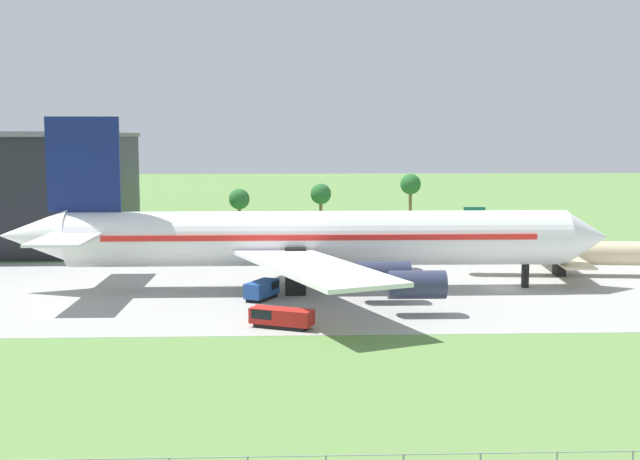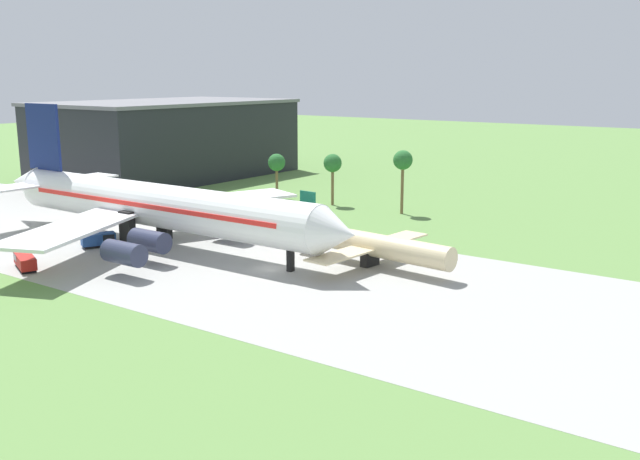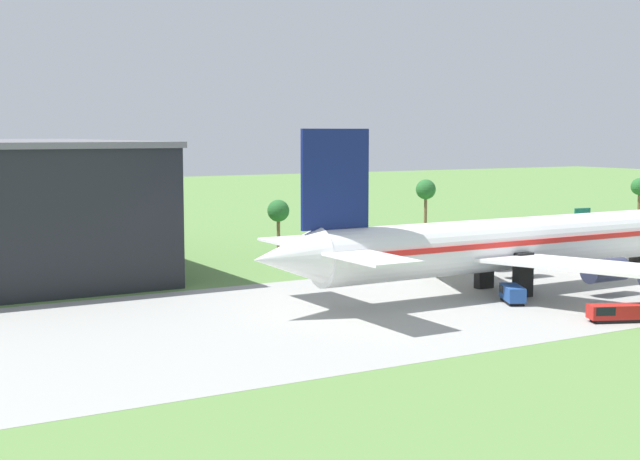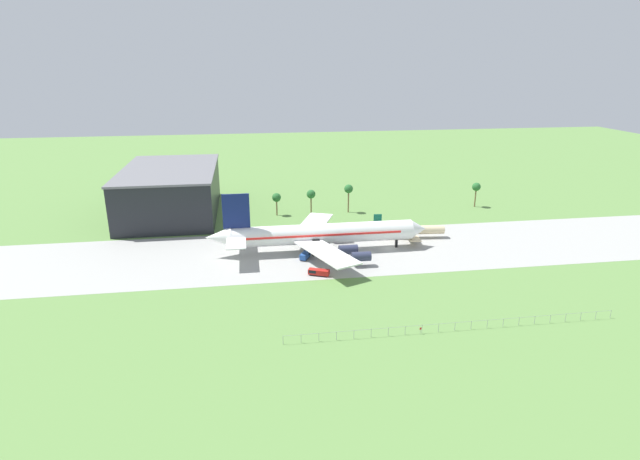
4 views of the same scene
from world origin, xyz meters
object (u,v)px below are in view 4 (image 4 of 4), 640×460
(regional_aircraft, at_px, (408,230))
(terminal_building, at_px, (171,191))
(baggage_tug, at_px, (318,272))
(no_stopping_sign, at_px, (420,330))
(fuel_truck, at_px, (305,255))
(jet_airliner, at_px, (319,234))

(regional_aircraft, distance_m, terminal_building, 97.65)
(baggage_tug, height_order, terminal_building, terminal_building)
(no_stopping_sign, relative_size, terminal_building, 0.03)
(baggage_tug, bearing_deg, fuel_truck, 98.59)
(baggage_tug, distance_m, no_stopping_sign, 40.87)
(fuel_truck, relative_size, terminal_building, 0.09)
(baggage_tug, bearing_deg, no_stopping_sign, -63.30)
(jet_airliner, distance_m, regional_aircraft, 34.44)
(no_stopping_sign, bearing_deg, jet_airliner, 104.99)
(jet_airliner, xyz_separation_m, regional_aircraft, (33.24, 8.42, -3.14))
(fuel_truck, distance_m, terminal_building, 76.35)
(baggage_tug, relative_size, no_stopping_sign, 3.83)
(terminal_building, bearing_deg, jet_airliner, -44.75)
(regional_aircraft, height_order, no_stopping_sign, regional_aircraft)
(regional_aircraft, xyz_separation_m, fuel_truck, (-38.67, -14.27, -1.83))
(regional_aircraft, xyz_separation_m, terminal_building, (-86.66, 44.52, 6.56))
(regional_aircraft, distance_m, baggage_tug, 46.09)
(fuel_truck, distance_m, no_stopping_sign, 54.19)
(fuel_truck, xyz_separation_m, terminal_building, (-47.99, 58.79, 8.38))
(regional_aircraft, relative_size, baggage_tug, 3.94)
(baggage_tug, relative_size, terminal_building, 0.11)
(terminal_building, bearing_deg, fuel_truck, -50.78)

